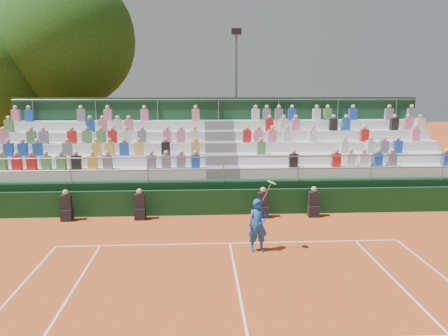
{
  "coord_description": "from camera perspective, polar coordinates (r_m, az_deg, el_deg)",
  "views": [
    {
      "loc": [
        -0.91,
        -13.27,
        5.01
      ],
      "look_at": [
        0.0,
        3.5,
        1.8
      ],
      "focal_mm": 35.0,
      "sensor_mm": 36.0,
      "label": 1
    }
  ],
  "objects": [
    {
      "name": "ground",
      "position": [
        14.22,
        0.78,
        -9.82
      ],
      "size": [
        90.0,
        90.0,
        0.0
      ],
      "primitive_type": "plane",
      "color": "#C85321",
      "rests_on": "ground"
    },
    {
      "name": "courtside_wall",
      "position": [
        17.11,
        0.05,
        -4.47
      ],
      "size": [
        20.0,
        0.15,
        1.0
      ],
      "primitive_type": "cube",
      "color": "black",
      "rests_on": "ground"
    },
    {
      "name": "line_officials",
      "position": [
        16.65,
        -3.57,
        -5.0
      ],
      "size": [
        9.76,
        0.4,
        1.19
      ],
      "color": "black",
      "rests_on": "ground"
    },
    {
      "name": "grandstand",
      "position": [
        20.12,
        -0.51,
        -0.44
      ],
      "size": [
        20.0,
        5.2,
        4.4
      ],
      "color": "black",
      "rests_on": "ground"
    },
    {
      "name": "tennis_player",
      "position": [
        13.37,
        4.45,
        -7.46
      ],
      "size": [
        0.84,
        0.42,
        2.22
      ],
      "color": "#164CAB",
      "rests_on": "ground"
    },
    {
      "name": "tree_east",
      "position": [
        28.16,
        -19.87,
        15.51
      ],
      "size": [
        7.98,
        7.98,
        11.62
      ],
      "color": "#392814",
      "rests_on": "ground"
    },
    {
      "name": "floodlight_mast",
      "position": [
        27.11,
        1.6,
        10.45
      ],
      "size": [
        0.6,
        0.25,
        8.32
      ],
      "color": "gray",
      "rests_on": "ground"
    }
  ]
}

